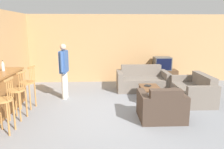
# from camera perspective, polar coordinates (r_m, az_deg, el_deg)

# --- Properties ---
(ground_plane) EXTENTS (24.00, 24.00, 0.00)m
(ground_plane) POSITION_cam_1_polar(r_m,az_deg,el_deg) (5.40, 1.89, -10.70)
(ground_plane) COLOR gray
(wall_back) EXTENTS (9.40, 0.08, 2.60)m
(wall_back) POSITION_cam_1_polar(r_m,az_deg,el_deg) (8.53, 0.15, 6.74)
(wall_back) COLOR tan
(wall_back) RESTS_ON ground_plane
(wall_left) EXTENTS (0.08, 8.52, 2.60)m
(wall_left) POSITION_cam_1_polar(r_m,az_deg,el_deg) (6.89, -27.00, 4.18)
(wall_left) COLOR tan
(wall_left) RESTS_ON ground_plane
(bar_chair_near) EXTENTS (0.40, 0.40, 1.14)m
(bar_chair_near) POSITION_cam_1_polar(r_m,az_deg,el_deg) (4.86, -26.43, -6.99)
(bar_chair_near) COLOR #B77F42
(bar_chair_near) RESTS_ON ground_plane
(bar_chair_mid) EXTENTS (0.46, 0.46, 1.14)m
(bar_chair_mid) POSITION_cam_1_polar(r_m,az_deg,el_deg) (5.48, -23.51, -4.66)
(bar_chair_mid) COLOR #B77F42
(bar_chair_mid) RESTS_ON ground_plane
(bar_chair_far) EXTENTS (0.46, 0.46, 1.14)m
(bar_chair_far) POSITION_cam_1_polar(r_m,az_deg,el_deg) (6.12, -21.18, -2.78)
(bar_chair_far) COLOR #B77F42
(bar_chair_far) RESTS_ON ground_plane
(couch_far) EXTENTS (1.72, 0.92, 0.82)m
(couch_far) POSITION_cam_1_polar(r_m,az_deg,el_deg) (7.57, 7.87, -1.78)
(couch_far) COLOR #70665B
(couch_far) RESTS_ON ground_plane
(armchair_near) EXTENTS (1.02, 0.88, 0.80)m
(armchair_near) POSITION_cam_1_polar(r_m,az_deg,el_deg) (5.23, 12.79, -8.30)
(armchair_near) COLOR #423328
(armchair_near) RESTS_ON ground_plane
(loveseat_right) EXTENTS (0.85, 1.50, 0.79)m
(loveseat_right) POSITION_cam_1_polar(r_m,az_deg,el_deg) (6.76, 20.56, -4.14)
(loveseat_right) COLOR #70665B
(loveseat_right) RESTS_ON ground_plane
(coffee_table) EXTENTS (0.55, 0.86, 0.41)m
(coffee_table) POSITION_cam_1_polar(r_m,az_deg,el_deg) (6.47, 9.93, -3.83)
(coffee_table) COLOR brown
(coffee_table) RESTS_ON ground_plane
(tv_unit) EXTENTS (1.14, 0.48, 0.52)m
(tv_unit) POSITION_cam_1_polar(r_m,az_deg,el_deg) (8.61, 12.84, -0.51)
(tv_unit) COLOR #513823
(tv_unit) RESTS_ON ground_plane
(tv) EXTENTS (0.63, 0.48, 0.49)m
(tv) POSITION_cam_1_polar(r_m,az_deg,el_deg) (8.51, 13.00, 2.83)
(tv) COLOR #4C4C4C
(tv) RESTS_ON tv_unit
(bottle) EXTENTS (0.07, 0.07, 0.27)m
(bottle) POSITION_cam_1_polar(r_m,az_deg,el_deg) (6.29, -26.59, 1.96)
(bottle) COLOR silver
(bottle) RESTS_ON bar_counter
(book_on_table) EXTENTS (0.23, 0.22, 0.03)m
(book_on_table) POSITION_cam_1_polar(r_m,az_deg,el_deg) (6.54, 9.29, -2.88)
(book_on_table) COLOR black
(book_on_table) RESTS_ON coffee_table
(person_by_window) EXTENTS (0.21, 0.61, 1.64)m
(person_by_window) POSITION_cam_1_polar(r_m,az_deg,el_deg) (6.60, -12.43, 1.60)
(person_by_window) COLOR silver
(person_by_window) RESTS_ON ground_plane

